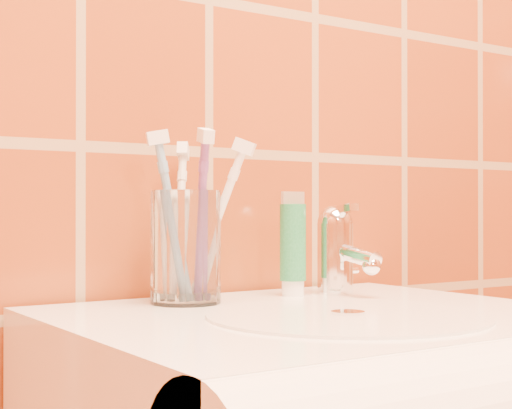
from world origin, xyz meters
TOP-DOWN VIEW (x-y plane):
  - wall_back at (0.00, 1.21)m, footprint 2.20×0.02m
  - glass_tumbler at (-0.09, 1.11)m, footprint 0.09×0.09m
  - toothpaste_tube at (0.07, 1.11)m, footprint 0.04×0.03m
  - faucet at (0.14, 1.09)m, footprint 0.05×0.11m
  - toothbrush_0 at (-0.05, 1.09)m, footprint 0.15×0.15m
  - toothbrush_1 at (-0.11, 1.10)m, footprint 0.09×0.08m
  - toothbrush_2 at (-0.08, 1.14)m, footprint 0.14×0.16m
  - toothbrush_3 at (-0.08, 1.08)m, footprint 0.05×0.11m

SIDE VIEW (x-z plane):
  - faucet at x=0.14m, z-range 0.85..0.97m
  - toothpaste_tube at x=0.07m, z-range 0.85..0.98m
  - glass_tumbler at x=-0.09m, z-range 0.85..0.99m
  - toothbrush_0 at x=-0.05m, z-range 0.84..1.06m
  - toothbrush_2 at x=-0.08m, z-range 0.84..1.06m
  - toothbrush_1 at x=-0.11m, z-range 0.84..1.06m
  - toothbrush_3 at x=-0.08m, z-range 0.84..1.06m
  - wall_back at x=0.00m, z-range 0.00..2.50m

